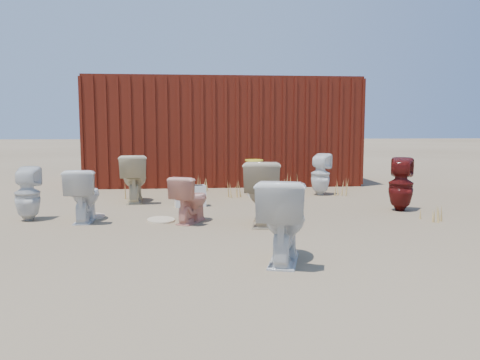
{
  "coord_description": "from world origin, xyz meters",
  "views": [
    {
      "loc": [
        -0.59,
        -5.99,
        1.29
      ],
      "look_at": [
        0.0,
        0.6,
        0.55
      ],
      "focal_mm": 35.0,
      "sensor_mm": 36.0,
      "label": 1
    }
  ],
  "objects": [
    {
      "name": "ground",
      "position": [
        0.0,
        0.0,
        0.0
      ],
      "size": [
        100.0,
        100.0,
        0.0
      ],
      "primitive_type": "plane",
      "color": "brown",
      "rests_on": "ground"
    },
    {
      "name": "shipping_container",
      "position": [
        0.0,
        5.2,
        1.2
      ],
      "size": [
        6.0,
        2.4,
        2.4
      ],
      "primitive_type": "cube",
      "color": "#43170B",
      "rests_on": "ground"
    },
    {
      "name": "toilet_front_a",
      "position": [
        -2.17,
        0.56,
        0.37
      ],
      "size": [
        0.42,
        0.72,
        0.73
      ],
      "primitive_type": "imported",
      "rotation": [
        0.0,
        0.0,
        3.16
      ],
      "color": "white",
      "rests_on": "ground"
    },
    {
      "name": "toilet_front_pink",
      "position": [
        -0.7,
        0.35,
        0.32
      ],
      "size": [
        0.61,
        0.72,
        0.64
      ],
      "primitive_type": "imported",
      "rotation": [
        0.0,
        0.0,
        2.65
      ],
      "color": "#EC9E88",
      "rests_on": "ground"
    },
    {
      "name": "toilet_front_c",
      "position": [
        0.22,
        -1.63,
        0.41
      ],
      "size": [
        0.65,
        0.89,
        0.81
      ],
      "primitive_type": "imported",
      "rotation": [
        0.0,
        0.0,
        2.87
      ],
      "color": "white",
      "rests_on": "ground"
    },
    {
      "name": "toilet_front_maroon",
      "position": [
        2.55,
        0.98,
        0.42
      ],
      "size": [
        0.51,
        0.51,
        0.83
      ],
      "primitive_type": "imported",
      "rotation": [
        0.0,
        0.0,
        2.65
      ],
      "color": "#5A110F",
      "rests_on": "ground"
    },
    {
      "name": "toilet_back_a",
      "position": [
        -2.97,
        0.68,
        0.38
      ],
      "size": [
        0.35,
        0.36,
        0.75
      ],
      "primitive_type": "imported",
      "rotation": [
        0.0,
        0.0,
        3.17
      ],
      "color": "silver",
      "rests_on": "ground"
    },
    {
      "name": "toilet_back_beige_left",
      "position": [
        -1.71,
        2.24,
        0.42
      ],
      "size": [
        0.53,
        0.85,
        0.83
      ],
      "primitive_type": "imported",
      "rotation": [
        0.0,
        0.0,
        3.23
      ],
      "color": "beige",
      "rests_on": "ground"
    },
    {
      "name": "toilet_back_beige_right",
      "position": [
        0.26,
        0.13,
        0.43
      ],
      "size": [
        0.62,
        0.91,
        0.86
      ],
      "primitive_type": "imported",
      "rotation": [
        0.0,
        0.0,
        2.97
      ],
      "color": "#C9B693",
      "rests_on": "ground"
    },
    {
      "name": "toilet_back_yellowlid",
      "position": [
        0.45,
        2.67,
        0.34
      ],
      "size": [
        0.39,
        0.67,
        0.67
      ],
      "primitive_type": "imported",
      "rotation": [
        0.0,
        0.0,
        3.17
      ],
      "color": "white",
      "rests_on": "ground"
    },
    {
      "name": "toilet_back_e",
      "position": [
        1.75,
        2.79,
        0.4
      ],
      "size": [
        0.51,
        0.51,
        0.8
      ],
      "primitive_type": "imported",
      "rotation": [
        0.0,
        0.0,
        2.5
      ],
      "color": "white",
      "rests_on": "ground"
    },
    {
      "name": "yellow_lid",
      "position": [
        0.45,
        2.67,
        0.69
      ],
      "size": [
        0.34,
        0.43,
        0.02
      ],
      "primitive_type": "ellipsoid",
      "color": "yellow",
      "rests_on": "toilet_back_yellowlid"
    },
    {
      "name": "loose_tank",
      "position": [
        -0.73,
        1.66,
        0.17
      ],
      "size": [
        0.53,
        0.28,
        0.35
      ],
      "primitive_type": "cube",
      "rotation": [
        0.0,
        0.0,
        0.17
      ],
      "color": "white",
      "rests_on": "ground"
    },
    {
      "name": "loose_lid_near",
      "position": [
        -1.12,
        0.49,
        0.01
      ],
      "size": [
        0.49,
        0.57,
        0.02
      ],
      "primitive_type": "ellipsoid",
      "rotation": [
        0.0,
        0.0,
        0.24
      ],
      "color": "beige",
      "rests_on": "ground"
    },
    {
      "name": "loose_lid_far",
      "position": [
        -2.15,
        0.88,
        0.01
      ],
      "size": [
        0.54,
        0.58,
        0.02
      ],
      "primitive_type": "ellipsoid",
      "rotation": [
        0.0,
        0.0,
        0.5
      ],
      "color": "beige",
      "rests_on": "ground"
    },
    {
      "name": "weed_clump_a",
      "position": [
        -1.82,
        2.73,
        0.17
      ],
      "size": [
        0.36,
        0.36,
        0.34
      ],
      "primitive_type": "cone",
      "color": "tan",
      "rests_on": "ground"
    },
    {
      "name": "weed_clump_b",
      "position": [
        0.02,
        2.71,
        0.14
      ],
      "size": [
        0.32,
        0.32,
        0.27
      ],
      "primitive_type": "cone",
      "color": "tan",
      "rests_on": "ground"
    },
    {
      "name": "weed_clump_c",
      "position": [
        2.13,
        2.74,
        0.16
      ],
      "size": [
        0.36,
        0.36,
        0.32
      ],
      "primitive_type": "cone",
      "color": "tan",
      "rests_on": "ground"
    },
    {
      "name": "weed_clump_d",
      "position": [
        -0.53,
        3.5,
        0.14
      ],
      "size": [
        0.3,
        0.3,
        0.28
      ],
      "primitive_type": "cone",
      "color": "tan",
      "rests_on": "ground"
    },
    {
      "name": "weed_clump_e",
      "position": [
        1.31,
        3.5,
        0.16
      ],
      "size": [
        0.34,
        0.34,
        0.32
      ],
      "primitive_type": "cone",
      "color": "tan",
      "rests_on": "ground"
    },
    {
      "name": "weed_clump_f",
      "position": [
        2.66,
        0.17,
        0.11
      ],
      "size": [
        0.28,
        0.28,
        0.21
      ],
      "primitive_type": "cone",
      "color": "tan",
      "rests_on": "ground"
    }
  ]
}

